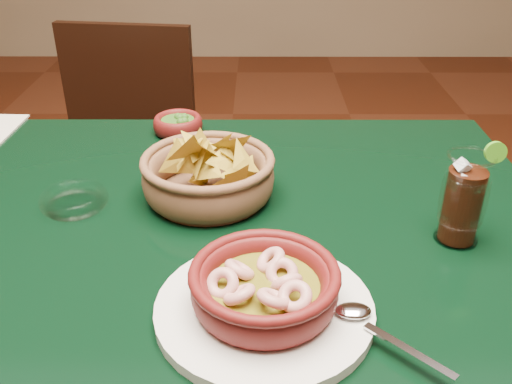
{
  "coord_description": "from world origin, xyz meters",
  "views": [
    {
      "loc": [
        0.14,
        -0.73,
        1.21
      ],
      "look_at": [
        0.14,
        -0.02,
        0.81
      ],
      "focal_mm": 40.0,
      "sensor_mm": 36.0,
      "label": 1
    }
  ],
  "objects_px": {
    "dining_chair": "(123,171)",
    "shrimp_plate": "(265,293)",
    "dining_table": "(168,273)",
    "chip_basket": "(209,175)",
    "cola_drink": "(463,200)"
  },
  "relations": [
    {
      "from": "dining_chair",
      "to": "shrimp_plate",
      "type": "distance_m",
      "value": 1.04
    },
    {
      "from": "shrimp_plate",
      "to": "dining_chair",
      "type": "bearing_deg",
      "value": 113.17
    },
    {
      "from": "dining_table",
      "to": "chip_basket",
      "type": "distance_m",
      "value": 0.17
    },
    {
      "from": "chip_basket",
      "to": "cola_drink",
      "type": "relative_size",
      "value": 1.6
    },
    {
      "from": "dining_chair",
      "to": "shrimp_plate",
      "type": "xyz_separation_m",
      "value": [
        0.39,
        -0.91,
        0.31
      ]
    },
    {
      "from": "chip_basket",
      "to": "dining_chair",
      "type": "bearing_deg",
      "value": 115.7
    },
    {
      "from": "dining_table",
      "to": "dining_chair",
      "type": "xyz_separation_m",
      "value": [
        -0.24,
        0.7,
        -0.18
      ]
    },
    {
      "from": "shrimp_plate",
      "to": "chip_basket",
      "type": "distance_m",
      "value": 0.29
    },
    {
      "from": "dining_table",
      "to": "chip_basket",
      "type": "xyz_separation_m",
      "value": [
        0.06,
        0.07,
        0.14
      ]
    },
    {
      "from": "shrimp_plate",
      "to": "chip_basket",
      "type": "height_order",
      "value": "chip_basket"
    },
    {
      "from": "dining_chair",
      "to": "chip_basket",
      "type": "bearing_deg",
      "value": -64.3
    },
    {
      "from": "shrimp_plate",
      "to": "chip_basket",
      "type": "relative_size",
      "value": 1.33
    },
    {
      "from": "shrimp_plate",
      "to": "cola_drink",
      "type": "distance_m",
      "value": 0.32
    },
    {
      "from": "chip_basket",
      "to": "cola_drink",
      "type": "xyz_separation_m",
      "value": [
        0.36,
        -0.12,
        0.03
      ]
    },
    {
      "from": "dining_table",
      "to": "chip_basket",
      "type": "relative_size",
      "value": 4.93
    }
  ]
}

